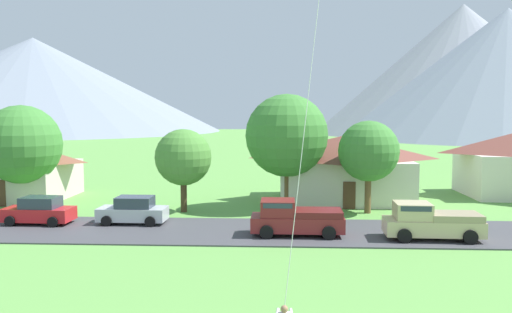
{
  "coord_description": "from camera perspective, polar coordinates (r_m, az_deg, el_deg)",
  "views": [
    {
      "loc": [
        -0.05,
        -2.32,
        7.08
      ],
      "look_at": [
        -1.17,
        20.04,
        5.13
      ],
      "focal_mm": 36.91,
      "sensor_mm": 36.0,
      "label": 1
    }
  ],
  "objects": [
    {
      "name": "road_strip",
      "position": [
        31.07,
        2.92,
        -8.13
      ],
      "size": [
        160.0,
        6.97,
        0.08
      ],
      "primitive_type": "cube",
      "color": "#424247",
      "rests_on": "ground"
    },
    {
      "name": "tree_right_of_center",
      "position": [
        36.97,
        12.11,
        0.56
      ],
      "size": [
        4.2,
        4.2,
        6.42
      ],
      "color": "brown",
      "rests_on": "ground"
    },
    {
      "name": "tree_left_of_center",
      "position": [
        42.69,
        -24.04,
        1.2
      ],
      "size": [
        5.84,
        5.84,
        7.52
      ],
      "color": "brown",
      "rests_on": "ground"
    },
    {
      "name": "mountain_east_ridge",
      "position": [
        197.99,
        -22.91,
        7.17
      ],
      "size": [
        127.78,
        127.78,
        32.06
      ],
      "primitive_type": "cone",
      "color": "gray",
      "rests_on": "ground"
    },
    {
      "name": "pickup_truck_sand_west_side",
      "position": [
        30.49,
        18.34,
        -6.67
      ],
      "size": [
        5.27,
        2.46,
        1.99
      ],
      "color": "#C6B284",
      "rests_on": "road_strip"
    },
    {
      "name": "pickup_truck_maroon_east_side",
      "position": [
        29.95,
        4.22,
        -6.64
      ],
      "size": [
        5.21,
        2.34,
        1.99
      ],
      "color": "maroon",
      "rests_on": "road_strip"
    },
    {
      "name": "tree_center",
      "position": [
        37.98,
        3.34,
        2.28
      ],
      "size": [
        5.98,
        5.98,
        8.3
      ],
      "color": "brown",
      "rests_on": "ground"
    },
    {
      "name": "mountain_west_ridge",
      "position": [
        156.04,
        25.45,
        8.16
      ],
      "size": [
        87.81,
        87.81,
        34.12
      ],
      "primitive_type": "cone",
      "color": "gray",
      "rests_on": "ground"
    },
    {
      "name": "parked_car_red_west_end",
      "position": [
        35.52,
        -22.44,
        -5.48
      ],
      "size": [
        4.26,
        2.2,
        1.68
      ],
      "color": "red",
      "rests_on": "road_strip"
    },
    {
      "name": "parked_car_silver_mid_west",
      "position": [
        33.83,
        -13.16,
        -5.75
      ],
      "size": [
        4.23,
        2.14,
        1.68
      ],
      "color": "#B7BCC1",
      "rests_on": "road_strip"
    },
    {
      "name": "house_left_center",
      "position": [
        46.51,
        -23.88,
        -1.3
      ],
      "size": [
        7.59,
        8.02,
        4.53
      ],
      "color": "beige",
      "rests_on": "ground"
    },
    {
      "name": "house_right_center",
      "position": [
        42.24,
        9.43,
        -1.1
      ],
      "size": [
        10.72,
        8.52,
        5.14
      ],
      "color": "beige",
      "rests_on": "ground"
    },
    {
      "name": "tree_near_left",
      "position": [
        36.98,
        -7.89,
        -0.1
      ],
      "size": [
        3.95,
        3.95,
        5.83
      ],
      "color": "#4C3823",
      "rests_on": "ground"
    },
    {
      "name": "mountain_central_ridge",
      "position": [
        175.07,
        21.38,
        8.79
      ],
      "size": [
        89.92,
        89.92,
        39.51
      ],
      "primitive_type": "cone",
      "color": "#8E939E",
      "rests_on": "ground"
    }
  ]
}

